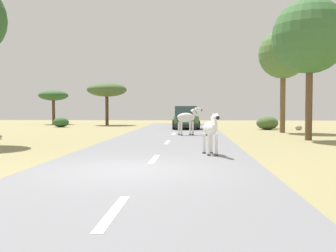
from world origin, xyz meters
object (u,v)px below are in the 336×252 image
at_px(car_0, 185,118).
at_px(tree_0, 53,96).
at_px(zebra_0, 211,129).
at_px(tree_6, 283,55).
at_px(car_1, 187,116).
at_px(bush_2, 267,123).
at_px(rock_1, 299,128).
at_px(tree_4, 310,37).
at_px(bush_1, 61,122).
at_px(bush_0, 268,122).
at_px(zebra_1, 187,118).
at_px(tree_1, 107,90).

bearing_deg(car_0, tree_0, -36.55).
distance_m(zebra_0, tree_6, 14.91).
xyz_separation_m(car_1, tree_6, (6.47, -12.51, 4.28)).
relative_size(tree_6, bush_2, 4.13).
height_order(zebra_0, rock_1, zebra_0).
bearing_deg(car_1, tree_4, 108.85).
height_order(zebra_0, bush_1, zebra_0).
height_order(bush_0, rock_1, bush_0).
bearing_deg(bush_1, tree_0, 115.00).
bearing_deg(tree_6, zebra_1, -150.87).
distance_m(zebra_1, tree_0, 21.79).
relative_size(tree_4, bush_1, 5.06).
bearing_deg(car_0, car_1, -93.02).
relative_size(car_0, bush_2, 2.69).
bearing_deg(tree_0, tree_1, -15.51).
height_order(zebra_1, bush_1, zebra_1).
distance_m(car_1, bush_0, 9.16).
xyz_separation_m(tree_4, tree_6, (0.15, 6.31, -0.01)).
distance_m(car_1, tree_1, 8.30).
relative_size(tree_0, bush_2, 2.13).
xyz_separation_m(car_1, bush_0, (6.71, -6.22, -0.36)).
relative_size(tree_1, bush_0, 2.55).
distance_m(tree_4, bush_0, 13.43).
xyz_separation_m(tree_4, bush_1, (-17.17, 13.20, -4.72)).
relative_size(tree_0, tree_4, 0.50).
distance_m(zebra_0, rock_1, 18.00).
bearing_deg(tree_0, tree_4, -44.06).
bearing_deg(bush_2, tree_0, 155.22).
bearing_deg(zebra_1, tree_0, -170.58).
xyz_separation_m(tree_1, rock_1, (16.20, -8.27, -3.25)).
relative_size(zebra_0, tree_4, 0.21).
relative_size(zebra_0, rock_1, 2.93).
bearing_deg(tree_0, car_0, -33.62).
xyz_separation_m(car_1, rock_1, (8.38, -9.31, -0.66)).
xyz_separation_m(bush_0, bush_2, (-0.49, -2.39, 0.01)).
relative_size(tree_0, rock_1, 6.90).
bearing_deg(car_1, tree_6, 117.64).
bearing_deg(car_0, rock_1, 171.75).
distance_m(car_1, tree_6, 14.72).
bearing_deg(bush_0, rock_1, -61.65).
distance_m(car_0, car_1, 8.53).
xyz_separation_m(zebra_0, bush_1, (-12.00, 20.17, -0.48)).
height_order(tree_6, rock_1, tree_6).
xyz_separation_m(car_1, tree_1, (-7.82, -1.03, 2.58)).
xyz_separation_m(car_1, tree_0, (-13.76, 0.61, 2.09)).
distance_m(bush_2, rock_1, 2.29).
relative_size(car_1, bush_2, 2.65).
bearing_deg(bush_2, tree_4, -89.46).
height_order(tree_6, bush_0, tree_6).
height_order(tree_1, bush_2, tree_1).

